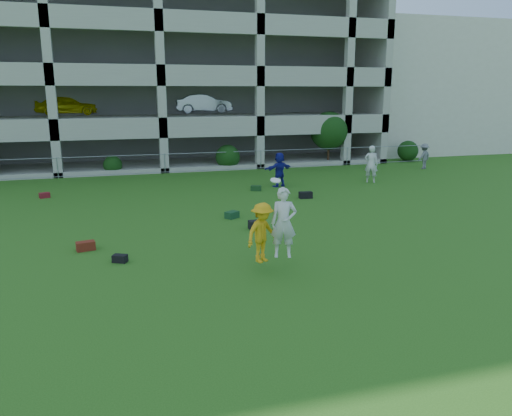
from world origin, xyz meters
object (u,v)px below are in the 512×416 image
object	(u,v)px
frisbee_contest	(270,229)
parking_garage	(148,74)
crate_d	(254,225)
stucco_building	(417,89)
bystander_d	(279,170)
bystander_e	(371,164)
bystander_f	(424,156)

from	to	relation	value
frisbee_contest	parking_garage	xyz separation A→B (m)	(-0.88, 26.27, 4.84)
crate_d	parking_garage	world-z (taller)	parking_garage
stucco_building	frisbee_contest	bearing A→B (deg)	-129.78
crate_d	frisbee_contest	world-z (taller)	frisbee_contest
stucco_building	bystander_d	xyz separation A→B (m)	(-17.82, -14.94, -4.12)
crate_d	bystander_e	bearing A→B (deg)	39.71
stucco_building	bystander_f	size ratio (longest dim) A/B	10.07
bystander_d	parking_garage	xyz separation A→B (m)	(-5.18, 14.64, 5.13)
bystander_d	bystander_e	world-z (taller)	bystander_e
crate_d	bystander_d	bearing A→B (deg)	64.57
stucco_building	bystander_d	world-z (taller)	stucco_building
bystander_e	crate_d	distance (m)	11.29
bystander_d	parking_garage	distance (m)	16.36
bystander_e	frisbee_contest	distance (m)	14.75
frisbee_contest	bystander_f	bearing A→B (deg)	44.41
bystander_d	bystander_f	xyz separation A→B (m)	(10.76, 3.13, -0.09)
frisbee_contest	crate_d	bearing A→B (deg)	79.75
bystander_f	bystander_e	bearing A→B (deg)	9.53
stucco_building	bystander_d	bearing A→B (deg)	-140.02
bystander_d	frisbee_contest	size ratio (longest dim) A/B	0.76
stucco_building	parking_garage	xyz separation A→B (m)	(-23.00, -0.30, 1.01)
crate_d	bystander_f	bearing A→B (deg)	36.51
bystander_d	bystander_e	size ratio (longest dim) A/B	0.88
bystander_d	bystander_e	bearing A→B (deg)	158.52
bystander_f	parking_garage	bearing A→B (deg)	-57.36
bystander_e	stucco_building	bearing A→B (deg)	-94.53
bystander_d	bystander_f	size ratio (longest dim) A/B	1.11
stucco_building	parking_garage	bearing A→B (deg)	-179.25
parking_garage	stucco_building	bearing A→B (deg)	0.75
bystander_d	parking_garage	bearing A→B (deg)	-88.96
stucco_building	parking_garage	world-z (taller)	parking_garage
frisbee_contest	parking_garage	bearing A→B (deg)	91.93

